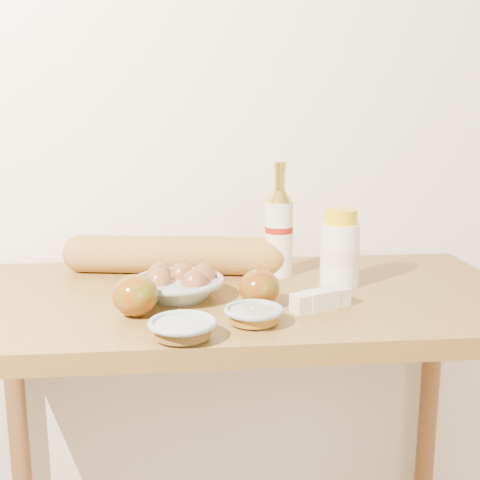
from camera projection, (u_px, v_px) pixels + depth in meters
name	position (u px, v px, depth m)	size (l,w,h in m)	color
back_wall	(226.00, 101.00, 1.51)	(3.50, 0.02, 2.60)	white
table	(239.00, 347.00, 1.30)	(1.20, 0.60, 0.90)	olive
bourbon_bottle	(279.00, 230.00, 1.39)	(0.08, 0.08, 0.26)	beige
cream_bottle	(340.00, 250.00, 1.31)	(0.09, 0.09, 0.17)	white
egg_bowl	(179.00, 285.00, 1.23)	(0.22, 0.22, 0.07)	gray
baguette	(174.00, 255.00, 1.41)	(0.54, 0.18, 0.09)	#C48C3C
apple_redgreen_front	(135.00, 295.00, 1.12)	(0.09, 0.09, 0.08)	#981308
apple_redgreen_right	(259.00, 288.00, 1.18)	(0.09, 0.09, 0.07)	#94080A
sugar_bowl	(182.00, 329.00, 1.01)	(0.14, 0.14, 0.03)	#99A7A2
syrup_bowl	(254.00, 315.00, 1.08)	(0.14, 0.14, 0.03)	#92A09B
butter_stick	(321.00, 300.00, 1.17)	(0.13, 0.08, 0.04)	beige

